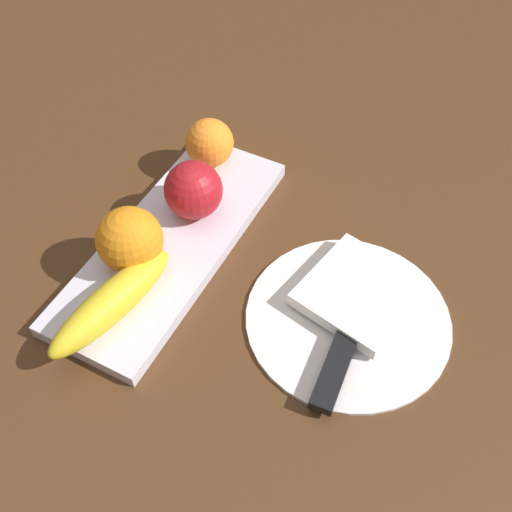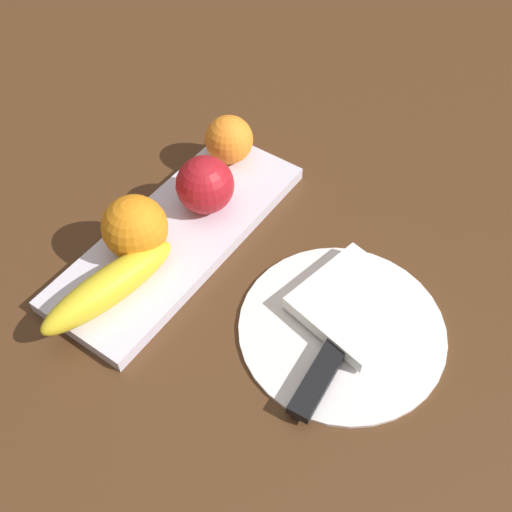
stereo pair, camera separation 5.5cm
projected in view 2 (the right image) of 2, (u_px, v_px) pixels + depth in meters
The scene contains 9 objects.
ground_plane at pixel (194, 214), 0.77m from camera, with size 2.40×2.40×0.00m, color #4B2D17.
fruit_tray at pixel (179, 234), 0.73m from camera, with size 0.35×0.13×0.02m, color silver.
apple at pixel (205, 185), 0.72m from camera, with size 0.07×0.07×0.07m, color #AE1820.
banana at pixel (109, 286), 0.65m from camera, with size 0.17×0.04×0.04m, color gold.
orange_near_apple at pixel (135, 228), 0.68m from camera, with size 0.08×0.08×0.08m, color orange.
orange_near_banana at pixel (229, 140), 0.78m from camera, with size 0.06×0.06×0.06m, color orange.
dinner_plate at pixel (342, 328), 0.65m from camera, with size 0.23×0.23×0.01m, color white.
folded_napkin at pixel (356, 303), 0.66m from camera, with size 0.12×0.11×0.02m, color white.
knife at pixel (325, 368), 0.61m from camera, with size 0.18×0.04×0.01m.
Camera 2 is at (-0.38, -0.36, 0.56)m, focal length 42.35 mm.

